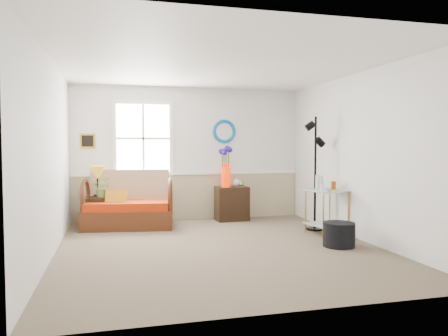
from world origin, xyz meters
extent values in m
cube|color=brown|center=(0.00, 0.00, 0.00)|extent=(4.50, 5.00, 0.01)
cube|color=white|center=(0.00, 0.00, 2.60)|extent=(4.50, 5.00, 0.01)
cube|color=silver|center=(0.00, 2.50, 1.30)|extent=(4.50, 0.01, 2.60)
cube|color=silver|center=(0.00, -2.50, 1.30)|extent=(4.50, 0.01, 2.60)
cube|color=silver|center=(-2.25, 0.00, 1.30)|extent=(0.01, 5.00, 2.60)
cube|color=silver|center=(2.25, 0.00, 1.30)|extent=(0.01, 5.00, 2.60)
cube|color=tan|center=(0.00, 2.48, 0.45)|extent=(4.46, 0.02, 0.90)
cube|color=white|center=(0.00, 2.47, 0.92)|extent=(4.46, 0.04, 0.06)
cube|color=gold|center=(-1.92, 2.48, 1.55)|extent=(0.28, 0.03, 0.28)
torus|color=#0880C9|center=(0.70, 2.48, 1.75)|extent=(0.47, 0.07, 0.47)
imported|color=#5D863F|center=(-1.65, 1.97, 0.69)|extent=(0.35, 0.38, 0.28)
cylinder|color=black|center=(1.70, -0.35, 0.18)|extent=(0.54, 0.54, 0.35)
camera|label=1|loc=(-1.45, -6.01, 1.47)|focal=35.00mm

